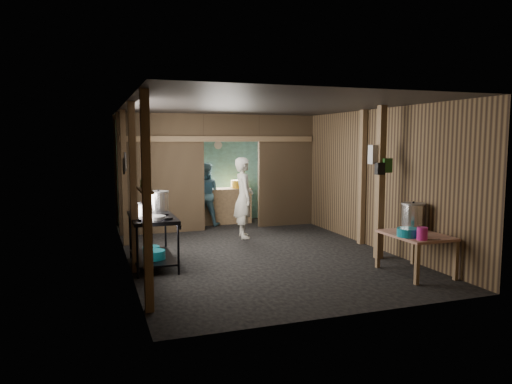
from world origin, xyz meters
name	(u,v)px	position (x,y,z in m)	size (l,w,h in m)	color
floor	(252,250)	(0.00, 0.00, 0.00)	(4.50, 7.00, 0.00)	black
ceiling	(252,108)	(0.00, 0.00, 2.60)	(4.50, 7.00, 0.00)	#2B2825
wall_back	(208,169)	(0.00, 3.50, 1.30)	(4.50, 0.00, 2.60)	brown
wall_front	(352,204)	(0.00, -3.50, 1.30)	(4.50, 0.00, 2.60)	brown
wall_left	(125,184)	(-2.25, 0.00, 1.30)	(0.00, 7.00, 2.60)	brown
wall_right	(360,177)	(2.25, 0.00, 1.30)	(0.00, 7.00, 2.60)	brown
partition_left	(162,174)	(-1.32, 2.20, 1.30)	(1.85, 0.10, 2.60)	brown
partition_right	(285,171)	(1.57, 2.20, 1.30)	(1.35, 0.10, 2.60)	brown
partition_header	(231,128)	(0.25, 2.20, 2.30)	(1.30, 0.10, 0.60)	brown
turquoise_panel	(208,171)	(0.00, 3.44, 1.25)	(4.40, 0.06, 2.50)	#6DC8C6
back_counter	(225,206)	(0.30, 2.95, 0.42)	(1.20, 0.50, 0.85)	olive
wall_clock	(218,145)	(0.25, 3.40, 1.90)	(0.20, 0.20, 0.03)	silver
post_left_a	(147,203)	(-2.18, -2.60, 1.30)	(0.10, 0.12, 2.60)	olive
post_left_b	(133,188)	(-2.18, -0.80, 1.30)	(0.10, 0.12, 2.60)	olive
post_left_c	(124,178)	(-2.18, 1.20, 1.30)	(0.10, 0.12, 2.60)	olive
post_right	(362,178)	(2.18, -0.20, 1.30)	(0.10, 0.12, 2.60)	olive
post_free	(380,183)	(1.85, -1.30, 1.30)	(0.12, 0.12, 2.60)	olive
cross_beam	(221,139)	(0.00, 2.15, 2.05)	(4.40, 0.12, 0.12)	olive
pan_lid_big	(125,162)	(-2.21, 0.40, 1.65)	(0.34, 0.34, 0.03)	gray
pan_lid_small	(124,166)	(-2.21, 0.80, 1.55)	(0.30, 0.30, 0.03)	black
wall_shelf	(145,190)	(-2.15, -2.10, 1.40)	(0.14, 0.80, 0.03)	olive
jar_white	(147,187)	(-2.15, -2.35, 1.47)	(0.07, 0.07, 0.10)	silver
jar_yellow	(144,185)	(-2.15, -2.10, 1.47)	(0.08, 0.08, 0.10)	#BA8013
jar_green	(143,183)	(-2.15, -1.88, 1.47)	(0.06, 0.06, 0.10)	#1F4F1A
bag_white	(376,155)	(1.80, -1.22, 1.78)	(0.22, 0.15, 0.32)	silver
bag_green	(386,165)	(1.92, -1.36, 1.60)	(0.16, 0.12, 0.24)	#1F4F1A
bag_black	(380,169)	(1.78, -1.38, 1.55)	(0.14, 0.10, 0.20)	black
gas_range	(153,241)	(-1.88, -0.55, 0.41)	(0.72, 1.40, 0.82)	black
prep_table	(415,254)	(1.83, -2.30, 0.31)	(0.75, 1.04, 0.61)	tan
stove_pot_large	(159,202)	(-1.71, -0.06, 0.98)	(0.36, 0.36, 0.36)	silver
stove_pot_med	(141,210)	(-2.05, -0.54, 0.92)	(0.26, 0.26, 0.22)	silver
stove_saucepan	(139,210)	(-2.05, -0.18, 0.88)	(0.18, 0.18, 0.11)	silver
frying_pan	(155,218)	(-1.88, -0.93, 0.85)	(0.32, 0.54, 0.07)	gray
blue_tub_front	(155,255)	(-1.88, -0.74, 0.23)	(0.34, 0.34, 0.14)	teal
blue_tub_back	(151,250)	(-1.88, -0.31, 0.22)	(0.28, 0.28, 0.11)	teal
stock_pot	(413,217)	(2.03, -1.96, 0.81)	(0.37, 0.37, 0.44)	silver
wash_basin	(408,232)	(1.60, -2.42, 0.67)	(0.33, 0.33, 0.12)	teal
pink_bucket	(422,234)	(1.64, -2.68, 0.70)	(0.15, 0.15, 0.18)	#CB2489
knife	(430,240)	(1.74, -2.74, 0.62)	(0.30, 0.04, 0.01)	silver
yellow_tub	(238,184)	(0.63, 2.95, 0.95)	(0.35, 0.35, 0.19)	#BA8013
cook	(244,198)	(0.20, 1.14, 0.84)	(0.61, 0.40, 1.68)	beige
worker_back	(205,194)	(-0.25, 2.78, 0.75)	(0.73, 0.57, 1.49)	teal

